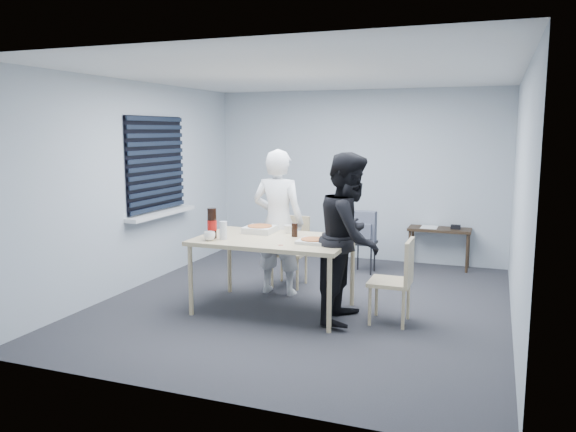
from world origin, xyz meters
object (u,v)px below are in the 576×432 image
at_px(person_white, 278,222).
at_px(person_black, 350,238).
at_px(stool, 364,249).
at_px(backpack, 365,227).
at_px(side_table, 439,234).
at_px(dining_table, 274,243).
at_px(soda_bottle, 212,224).
at_px(chair_right, 398,275).
at_px(mug_a, 209,236).
at_px(chair_far, 292,245).
at_px(mug_b, 288,229).

bearing_deg(person_white, person_black, 148.42).
distance_m(stool, backpack, 0.32).
bearing_deg(side_table, dining_table, -120.09).
bearing_deg(side_table, person_white, -130.52).
bearing_deg(soda_bottle, chair_right, 7.62).
height_order(stool, mug_a, mug_a).
height_order(chair_right, person_white, person_white).
distance_m(chair_right, person_black, 0.63).
xyz_separation_m(person_black, backpack, (-0.29, 2.00, -0.23)).
distance_m(person_white, backpack, 1.58).
xyz_separation_m(chair_right, soda_bottle, (-2.00, -0.27, 0.46)).
bearing_deg(person_black, chair_far, 43.53).
relative_size(dining_table, soda_bottle, 5.04).
bearing_deg(soda_bottle, chair_far, 70.98).
distance_m(mug_a, mug_b, 0.95).
height_order(chair_far, stool, chair_far).
bearing_deg(stool, side_table, 34.07).
distance_m(side_table, mug_b, 2.76).
bearing_deg(chair_far, dining_table, -80.42).
height_order(chair_right, person_black, person_black).
bearing_deg(chair_far, soda_bottle, -109.02).
distance_m(dining_table, chair_far, 1.12).
bearing_deg(person_black, mug_a, 103.06).
height_order(chair_right, stool, chair_right).
bearing_deg(chair_far, stool, 50.47).
xyz_separation_m(dining_table, person_black, (0.86, -0.02, 0.13)).
relative_size(dining_table, stool, 3.76).
xyz_separation_m(mug_a, soda_bottle, (-0.04, 0.13, 0.11)).
xyz_separation_m(dining_table, side_table, (1.53, 2.64, -0.25)).
distance_m(chair_far, soda_bottle, 1.46).
xyz_separation_m(chair_far, side_table, (1.71, 1.56, -0.00)).
relative_size(dining_table, chair_far, 1.88).
bearing_deg(mug_a, mug_b, 48.24).
height_order(person_white, stool, person_white).
bearing_deg(person_white, mug_b, 129.68).
height_order(stool, soda_bottle, soda_bottle).
distance_m(backpack, mug_b, 1.73).
height_order(person_black, stool, person_black).
relative_size(chair_far, soda_bottle, 2.68).
height_order(dining_table, chair_far, chair_far).
bearing_deg(mug_b, backpack, 71.74).
bearing_deg(dining_table, chair_right, 1.60).
distance_m(side_table, soda_bottle, 3.63).
xyz_separation_m(chair_right, backpack, (-0.79, 1.95, 0.14)).
height_order(side_table, mug_a, mug_a).
relative_size(chair_far, mug_b, 8.90).
xyz_separation_m(dining_table, mug_a, (-0.60, -0.36, 0.11)).
xyz_separation_m(chair_far, stool, (0.76, 0.92, -0.18)).
relative_size(chair_right, person_black, 0.50).
xyz_separation_m(chair_right, mug_b, (-1.33, 0.31, 0.35)).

